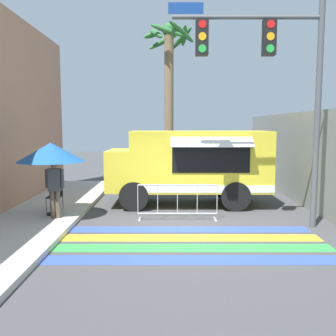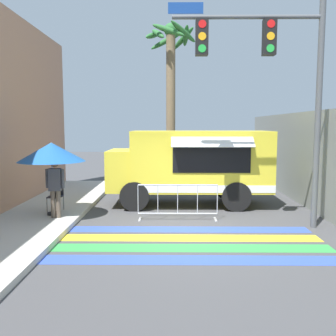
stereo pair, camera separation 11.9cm
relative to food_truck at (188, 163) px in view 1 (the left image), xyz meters
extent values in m
plane|color=#424244|center=(-0.14, -3.25, -1.47)|extent=(60.00, 60.00, 0.00)
cube|color=gray|center=(4.05, -0.25, 0.14)|extent=(0.20, 16.00, 3.21)
cube|color=#334FB2|center=(-0.14, -5.41, -1.46)|extent=(6.40, 0.56, 0.01)
cube|color=green|center=(-0.14, -4.65, -1.46)|extent=(6.40, 0.56, 0.01)
cube|color=yellow|center=(-0.14, -3.89, -1.46)|extent=(6.40, 0.56, 0.01)
cube|color=#334FB2|center=(-0.14, -3.13, -1.46)|extent=(6.40, 0.56, 0.01)
cube|color=yellow|center=(0.42, 0.01, 0.09)|extent=(4.64, 2.09, 2.01)
cube|color=yellow|center=(-1.90, 0.01, -0.24)|extent=(1.64, 1.92, 1.36)
cube|color=#1E232D|center=(-2.67, 0.01, 0.10)|extent=(0.06, 1.67, 0.52)
cube|color=black|center=(0.70, -1.05, 0.24)|extent=(2.46, 0.03, 0.90)
cube|color=white|center=(0.70, -1.26, 0.77)|extent=(2.56, 0.43, 0.31)
cube|color=white|center=(0.42, -1.05, -0.74)|extent=(4.64, 0.01, 0.24)
cylinder|color=black|center=(-1.76, -0.96, -0.99)|extent=(0.95, 0.22, 0.95)
cylinder|color=black|center=(-1.76, 0.97, -0.99)|extent=(0.95, 0.22, 0.95)
cylinder|color=black|center=(1.52, -0.96, -0.99)|extent=(0.95, 0.22, 0.95)
cylinder|color=black|center=(1.52, 0.97, -0.99)|extent=(0.95, 0.22, 0.95)
cylinder|color=#515456|center=(3.28, -2.86, 1.52)|extent=(0.16, 0.16, 5.96)
cylinder|color=#515456|center=(1.36, -2.86, 4.03)|extent=(3.84, 0.11, 0.11)
cube|color=black|center=(1.94, -2.89, 3.52)|extent=(0.32, 0.28, 0.90)
cylinder|color=red|center=(1.94, -3.03, 3.82)|extent=(0.20, 0.02, 0.20)
cylinder|color=#F2A519|center=(1.94, -3.03, 3.52)|extent=(0.20, 0.02, 0.20)
cylinder|color=green|center=(1.94, -3.03, 3.22)|extent=(0.20, 0.02, 0.20)
cube|color=black|center=(0.21, -2.89, 3.52)|extent=(0.32, 0.28, 0.90)
cylinder|color=red|center=(0.21, -3.03, 3.82)|extent=(0.20, 0.02, 0.20)
cylinder|color=#F2A519|center=(0.21, -3.03, 3.52)|extent=(0.20, 0.02, 0.20)
cylinder|color=green|center=(0.21, -3.03, 3.22)|extent=(0.20, 0.02, 0.20)
cube|color=navy|center=(-0.21, -2.88, 4.25)|extent=(0.90, 0.02, 0.28)
cylinder|color=black|center=(-4.04, -2.07, -1.29)|extent=(0.36, 0.36, 0.06)
cylinder|color=#B2B2B7|center=(-4.04, -2.07, -0.27)|extent=(0.04, 0.04, 2.12)
cone|color=#1E59A5|center=(-4.04, -2.07, 0.52)|extent=(1.92, 1.92, 0.55)
cylinder|color=#4C4C51|center=(-4.32, -1.79, -1.11)|extent=(0.02, 0.02, 0.43)
cylinder|color=#4C4C51|center=(-3.93, -1.79, -1.11)|extent=(0.02, 0.02, 0.43)
cylinder|color=#4C4C51|center=(-4.32, -1.40, -1.11)|extent=(0.02, 0.02, 0.43)
cylinder|color=#4C4C51|center=(-3.93, -1.40, -1.11)|extent=(0.02, 0.02, 0.43)
cube|color=black|center=(-4.12, -1.60, -0.88)|extent=(0.41, 0.41, 0.03)
cube|color=black|center=(-4.12, -1.40, -0.67)|extent=(0.41, 0.03, 0.40)
cylinder|color=brown|center=(-3.91, -2.45, -0.94)|extent=(0.13, 0.13, 0.78)
cylinder|color=brown|center=(-3.76, -2.45, -0.94)|extent=(0.13, 0.13, 0.78)
cube|color=#3F3F47|center=(-3.84, -2.45, -0.23)|extent=(0.34, 0.20, 0.63)
cylinder|color=#3F3F47|center=(-4.06, -2.45, -0.20)|extent=(0.09, 0.09, 0.53)
cylinder|color=#3F3F47|center=(-3.62, -2.45, -0.20)|extent=(0.09, 0.09, 0.53)
sphere|color=brown|center=(-3.84, -2.45, 0.22)|extent=(0.22, 0.22, 0.22)
cylinder|color=#B7BABF|center=(-0.39, -2.10, -0.44)|extent=(2.31, 0.04, 0.04)
cylinder|color=#B7BABF|center=(-0.39, -2.10, -1.28)|extent=(2.31, 0.04, 0.04)
cylinder|color=#B7BABF|center=(-1.54, -2.10, -0.86)|extent=(0.02, 0.02, 0.84)
cylinder|color=#B7BABF|center=(-0.96, -2.10, -0.86)|extent=(0.02, 0.02, 0.84)
cylinder|color=#B7BABF|center=(-0.39, -2.10, -0.86)|extent=(0.02, 0.02, 0.84)
cylinder|color=#B7BABF|center=(0.19, -2.10, -0.86)|extent=(0.02, 0.02, 0.84)
cylinder|color=#B7BABF|center=(0.77, -2.10, -0.86)|extent=(0.02, 0.02, 0.84)
cube|color=#B7BABF|center=(-1.49, -2.10, -1.45)|extent=(0.06, 0.44, 0.03)
cube|color=#B7BABF|center=(0.72, -2.10, -1.45)|extent=(0.06, 0.44, 0.03)
cylinder|color=#7A664C|center=(-0.62, 4.37, 1.95)|extent=(0.41, 0.41, 6.82)
sphere|color=#2D6B33|center=(-0.62, 4.37, 5.51)|extent=(0.60, 0.60, 0.60)
ellipsoid|color=#2D6B33|center=(0.05, 4.41, 5.26)|extent=(0.32, 1.32, 0.84)
ellipsoid|color=#2D6B33|center=(-0.05, 4.87, 5.24)|extent=(1.12, 1.23, 0.97)
ellipsoid|color=#2D6B33|center=(-0.79, 5.23, 5.25)|extent=(1.65, 0.56, 1.07)
ellipsoid|color=#2D6B33|center=(-1.44, 4.63, 5.34)|extent=(0.74, 1.70, 0.74)
ellipsoid|color=#2D6B33|center=(-1.18, 4.08, 5.28)|extent=(0.78, 1.21, 0.75)
ellipsoid|color=#2D6B33|center=(-0.71, 3.64, 5.32)|extent=(1.48, 0.43, 0.73)
ellipsoid|color=#2D6B33|center=(-0.08, 3.79, 5.29)|extent=(1.29, 1.23, 0.87)
camera|label=1|loc=(-0.66, -12.80, 1.26)|focal=40.00mm
camera|label=2|loc=(-0.54, -12.80, 1.26)|focal=40.00mm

